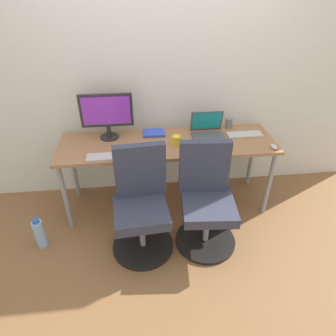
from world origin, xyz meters
The scene contains 15 objects.
ground_plane centered at (0.00, 0.00, 0.00)m, with size 5.28×5.28×0.00m, color brown.
back_wall centered at (0.00, 0.38, 1.30)m, with size 4.40×0.04×2.60m, color silver.
desk centered at (0.00, 0.00, 0.67)m, with size 2.02×0.59×0.73m.
office_chair_left centered at (-0.28, -0.52, 0.42)m, with size 0.54×0.54×0.94m.
office_chair_right centered at (0.28, -0.52, 0.42)m, with size 0.54×0.54×0.94m.
water_bottle_on_floor centered at (-1.18, -0.47, 0.15)m, with size 0.09×0.09×0.31m.
desktop_monitor centered at (-0.54, 0.16, 0.98)m, with size 0.48×0.18×0.43m.
open_laptop centered at (0.40, 0.09, 0.79)m, with size 0.31×0.26×0.23m.
keyboard_by_monitor centered at (-0.55, -0.22, 0.74)m, with size 0.34×0.12×0.02m, color #B7B7B7.
keyboard_by_laptop centered at (0.76, 0.06, 0.74)m, with size 0.34×0.12×0.02m, color #B7B7B7.
mouse_by_monitor centered at (0.94, -0.21, 0.75)m, with size 0.06×0.10×0.03m, color #B7B7B7.
mouse_by_laptop centered at (-0.30, -0.23, 0.75)m, with size 0.06×0.10×0.03m, color silver.
coffee_mug centered at (0.07, -0.06, 0.78)m, with size 0.08×0.08×0.09m, color yellow.
pen_cup centered at (0.65, 0.24, 0.78)m, with size 0.07×0.07×0.10m, color slate.
notebook centered at (-0.11, 0.18, 0.74)m, with size 0.21×0.15×0.03m, color blue.
Camera 1 is at (-0.26, -2.43, 2.07)m, focal length 31.87 mm.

